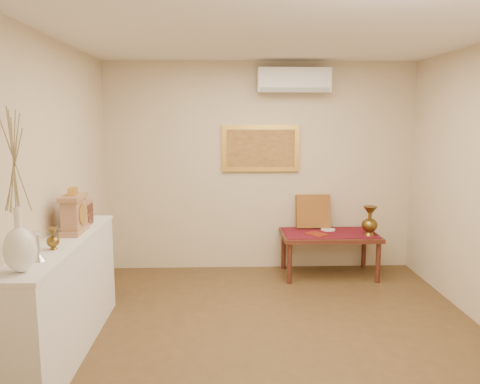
{
  "coord_description": "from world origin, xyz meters",
  "views": [
    {
      "loc": [
        -0.47,
        -3.82,
        1.99
      ],
      "look_at": [
        -0.3,
        1.15,
        1.2
      ],
      "focal_mm": 35.0,
      "sensor_mm": 36.0,
      "label": 1
    }
  ],
  "objects_px": {
    "low_table": "(329,238)",
    "white_vase": "(16,190)",
    "wooden_chest": "(82,212)",
    "display_ledge": "(65,297)",
    "mantel_clock": "(74,214)",
    "brass_urn_tall": "(370,218)"
  },
  "relations": [
    {
      "from": "display_ledge",
      "to": "brass_urn_tall",
      "type": "bearing_deg",
      "value": 29.06
    },
    {
      "from": "brass_urn_tall",
      "to": "low_table",
      "type": "height_order",
      "value": "brass_urn_tall"
    },
    {
      "from": "white_vase",
      "to": "brass_urn_tall",
      "type": "distance_m",
      "value": 4.1
    },
    {
      "from": "mantel_clock",
      "to": "low_table",
      "type": "xyz_separation_m",
      "value": [
        2.64,
        1.62,
        -0.67
      ]
    },
    {
      "from": "low_table",
      "to": "white_vase",
      "type": "bearing_deg",
      "value": -134.9
    },
    {
      "from": "mantel_clock",
      "to": "low_table",
      "type": "bearing_deg",
      "value": 31.44
    },
    {
      "from": "display_ledge",
      "to": "wooden_chest",
      "type": "distance_m",
      "value": 0.84
    },
    {
      "from": "white_vase",
      "to": "wooden_chest",
      "type": "height_order",
      "value": "white_vase"
    },
    {
      "from": "display_ledge",
      "to": "wooden_chest",
      "type": "xyz_separation_m",
      "value": [
        0.01,
        0.57,
        0.61
      ]
    },
    {
      "from": "low_table",
      "to": "display_ledge",
      "type": "bearing_deg",
      "value": -144.9
    },
    {
      "from": "wooden_chest",
      "to": "low_table",
      "type": "distance_m",
      "value": 3.04
    },
    {
      "from": "white_vase",
      "to": "brass_urn_tall",
      "type": "height_order",
      "value": "white_vase"
    },
    {
      "from": "brass_urn_tall",
      "to": "wooden_chest",
      "type": "relative_size",
      "value": 1.8
    },
    {
      "from": "display_ledge",
      "to": "low_table",
      "type": "height_order",
      "value": "display_ledge"
    },
    {
      "from": "mantel_clock",
      "to": "low_table",
      "type": "relative_size",
      "value": 0.34
    },
    {
      "from": "mantel_clock",
      "to": "brass_urn_tall",
      "type": "bearing_deg",
      "value": 25.48
    },
    {
      "from": "mantel_clock",
      "to": "wooden_chest",
      "type": "distance_m",
      "value": 0.31
    },
    {
      "from": "display_ledge",
      "to": "wooden_chest",
      "type": "relative_size",
      "value": 8.28
    },
    {
      "from": "white_vase",
      "to": "display_ledge",
      "type": "relative_size",
      "value": 0.54
    },
    {
      "from": "low_table",
      "to": "wooden_chest",
      "type": "bearing_deg",
      "value": -153.8
    },
    {
      "from": "brass_urn_tall",
      "to": "mantel_clock",
      "type": "height_order",
      "value": "mantel_clock"
    },
    {
      "from": "brass_urn_tall",
      "to": "low_table",
      "type": "xyz_separation_m",
      "value": [
        -0.47,
        0.13,
        -0.29
      ]
    }
  ]
}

